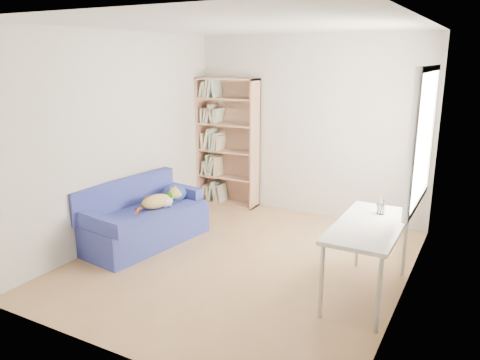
% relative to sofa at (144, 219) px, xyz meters
% --- Properties ---
extents(ground, '(4.00, 4.00, 0.00)m').
position_rel_sofa_xyz_m(ground, '(1.38, 0.07, -0.30)').
color(ground, '#9C7146').
rests_on(ground, ground).
extents(room_shell, '(3.54, 4.04, 2.62)m').
position_rel_sofa_xyz_m(room_shell, '(1.48, 0.10, 1.33)').
color(room_shell, silver).
rests_on(room_shell, ground).
extents(sofa, '(0.97, 1.71, 0.80)m').
position_rel_sofa_xyz_m(sofa, '(0.00, 0.00, 0.00)').
color(sofa, navy).
rests_on(sofa, ground).
extents(bookshelf, '(0.99, 0.31, 1.98)m').
position_rel_sofa_xyz_m(bookshelf, '(0.13, 1.90, 0.60)').
color(bookshelf, tan).
rests_on(bookshelf, ground).
extents(desk, '(0.60, 1.32, 0.75)m').
position_rel_sofa_xyz_m(desk, '(2.81, -0.03, 0.38)').
color(desk, silver).
rests_on(desk, ground).
extents(pen_cup, '(0.09, 0.09, 0.17)m').
position_rel_sofa_xyz_m(pen_cup, '(2.83, 0.31, 0.51)').
color(pen_cup, white).
rests_on(pen_cup, desk).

